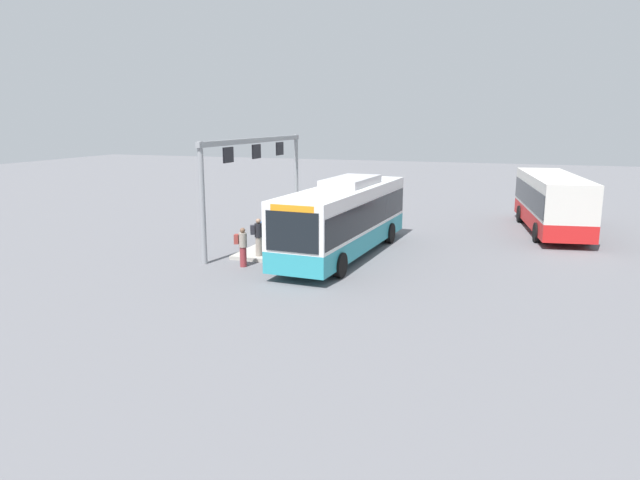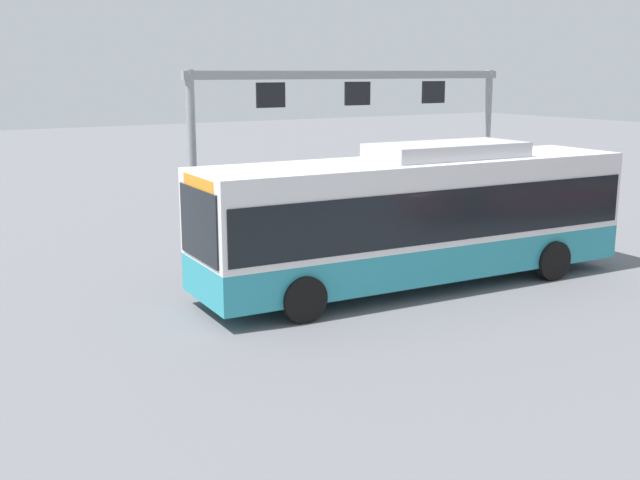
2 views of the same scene
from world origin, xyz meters
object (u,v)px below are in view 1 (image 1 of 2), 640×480
at_px(person_waiting_near, 258,236).
at_px(person_waiting_mid, 265,232).
at_px(trash_bin, 329,217).
at_px(person_boarding, 242,246).
at_px(bus_background_right, 552,199).
at_px(bus_main, 345,216).
at_px(person_waiting_far, 285,224).

relative_size(person_waiting_near, person_waiting_mid, 1.00).
bearing_deg(trash_bin, person_boarding, -3.25).
bearing_deg(person_waiting_mid, person_waiting_near, -113.99).
bearing_deg(person_boarding, trash_bin, 74.45).
bearing_deg(bus_background_right, trash_bin, -85.41).
height_order(bus_main, trash_bin, bus_main).
bearing_deg(bus_main, bus_background_right, 138.55).
xyz_separation_m(person_waiting_near, trash_bin, (-8.48, 0.49, -0.44)).
height_order(bus_background_right, person_boarding, bus_background_right).
bearing_deg(bus_background_right, person_boarding, -53.07).
bearing_deg(person_waiting_mid, person_waiting_far, 60.81).
xyz_separation_m(bus_main, person_waiting_near, (2.12, -3.34, -0.76)).
height_order(bus_main, person_waiting_far, bus_main).
xyz_separation_m(person_waiting_mid, person_waiting_far, (-2.22, 0.05, 0.00)).
bearing_deg(person_waiting_near, person_boarding, -121.94).
relative_size(person_waiting_near, trash_bin, 1.86).
xyz_separation_m(person_waiting_near, person_waiting_mid, (-0.90, -0.06, 0.00)).
distance_m(person_boarding, person_waiting_near, 1.41).
xyz_separation_m(bus_background_right, person_waiting_far, (8.09, -12.46, -0.73)).
bearing_deg(trash_bin, bus_main, 24.10).
xyz_separation_m(bus_main, person_waiting_far, (-1.00, -3.35, -0.76)).
bearing_deg(person_boarding, bus_main, 33.59).
bearing_deg(person_waiting_near, bus_background_right, 12.86).
bearing_deg(person_waiting_mid, bus_background_right, 11.54).
xyz_separation_m(person_waiting_mid, trash_bin, (-7.58, 0.56, -0.44)).
bearing_deg(person_boarding, person_waiting_far, 77.04).
height_order(person_boarding, person_waiting_mid, person_waiting_mid).
bearing_deg(person_waiting_mid, bus_main, -8.31).
relative_size(bus_background_right, person_waiting_near, 6.10).
distance_m(bus_main, person_waiting_mid, 3.69).
height_order(bus_main, bus_background_right, bus_main).
bearing_deg(person_waiting_far, bus_main, -39.05).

